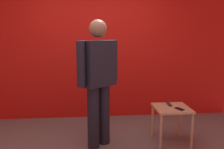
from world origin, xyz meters
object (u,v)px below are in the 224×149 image
at_px(standing_person, 98,77).
at_px(side_table, 172,113).
at_px(tv_remote, 169,104).
at_px(cell_phone, 179,109).

relative_size(standing_person, side_table, 3.27).
relative_size(side_table, tv_remote, 3.27).
xyz_separation_m(side_table, cell_phone, (0.07, -0.11, 0.09)).
distance_m(side_table, cell_phone, 0.16).
relative_size(standing_person, cell_phone, 12.64).
bearing_deg(cell_phone, standing_person, 149.82).
xyz_separation_m(cell_phone, tv_remote, (-0.08, 0.22, 0.01)).
relative_size(standing_person, tv_remote, 10.71).
xyz_separation_m(standing_person, side_table, (1.08, -0.02, -0.55)).
bearing_deg(standing_person, tv_remote, 4.80).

